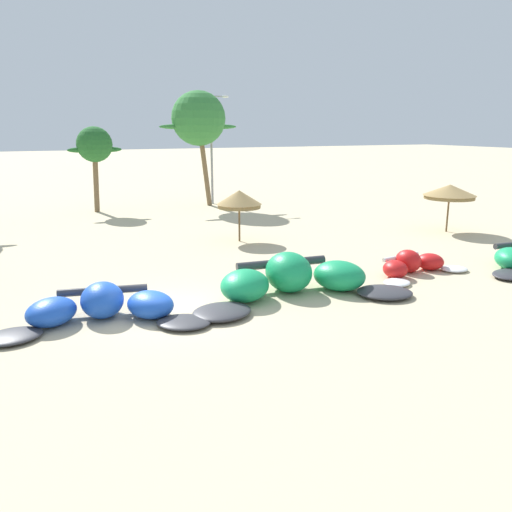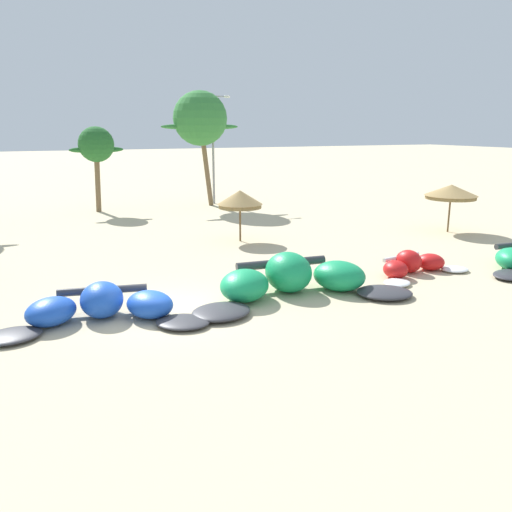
# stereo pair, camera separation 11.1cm
# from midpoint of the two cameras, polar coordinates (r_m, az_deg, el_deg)

# --- Properties ---
(ground_plane) EXTENTS (260.00, 260.00, 0.00)m
(ground_plane) POSITION_cam_midpoint_polar(r_m,az_deg,el_deg) (17.14, -8.81, -6.01)
(ground_plane) COLOR beige
(kite_left) EXTENTS (6.69, 3.79, 1.12)m
(kite_left) POSITION_cam_midpoint_polar(r_m,az_deg,el_deg) (16.67, -16.57, -5.45)
(kite_left) COLOR #333338
(kite_left) RESTS_ON ground
(kite_left_of_center) EXTENTS (8.38, 4.17, 1.45)m
(kite_left_of_center) POSITION_cam_midpoint_polar(r_m,az_deg,el_deg) (18.40, 4.30, -2.64)
(kite_left_of_center) COLOR #333338
(kite_left_of_center) RESTS_ON ground
(kite_center) EXTENTS (4.83, 2.59, 0.95)m
(kite_center) POSITION_cam_midpoint_polar(r_m,az_deg,el_deg) (22.00, 17.17, -0.98)
(kite_center) COLOR white
(kite_center) RESTS_ON ground
(beach_umbrella_middle) EXTENTS (2.35, 2.35, 2.69)m
(beach_umbrella_middle) POSITION_cam_midpoint_polar(r_m,az_deg,el_deg) (26.83, -1.67, 6.32)
(beach_umbrella_middle) COLOR brown
(beach_umbrella_middle) RESTS_ON ground
(beach_umbrella_near_palms) EXTENTS (2.93, 2.93, 2.71)m
(beach_umbrella_near_palms) POSITION_cam_midpoint_polar(r_m,az_deg,el_deg) (31.31, 20.91, 6.67)
(beach_umbrella_near_palms) COLOR brown
(beach_umbrella_near_palms) RESTS_ON ground
(palm_left_of_gap) EXTENTS (3.68, 2.45, 5.93)m
(palm_left_of_gap) POSITION_cam_midpoint_polar(r_m,az_deg,el_deg) (38.14, -17.21, 11.58)
(palm_left_of_gap) COLOR brown
(palm_left_of_gap) RESTS_ON ground
(palm_center_left) EXTENTS (5.99, 3.99, 8.49)m
(palm_center_left) POSITION_cam_midpoint_polar(r_m,az_deg,el_deg) (39.42, -6.11, 14.86)
(palm_center_left) COLOR brown
(palm_center_left) RESTS_ON ground
(lamppost_west_center) EXTENTS (1.56, 0.24, 8.28)m
(lamppost_west_center) POSITION_cam_midpoint_polar(r_m,az_deg,el_deg) (40.66, -4.53, 12.33)
(lamppost_west_center) COLOR gray
(lamppost_west_center) RESTS_ON ground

